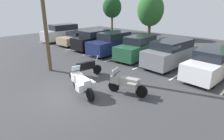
# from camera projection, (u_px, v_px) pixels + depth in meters

# --- Properties ---
(ground) EXTENTS (44.00, 44.00, 0.10)m
(ground) POSITION_uv_depth(u_px,v_px,m) (75.00, 95.00, 9.57)
(ground) COLOR #38383A
(motorcycle_touring) EXTENTS (2.14, 0.98, 1.38)m
(motorcycle_touring) POSITION_uv_depth(u_px,v_px,m) (82.00, 83.00, 9.28)
(motorcycle_touring) COLOR black
(motorcycle_touring) RESTS_ON ground
(motorcycle_second) EXTENTS (0.65, 2.24, 1.26)m
(motorcycle_second) POSITION_uv_depth(u_px,v_px,m) (86.00, 68.00, 11.64)
(motorcycle_second) COLOR black
(motorcycle_second) RESTS_ON ground
(motorcycle_third) EXTENTS (2.02, 1.07, 1.32)m
(motorcycle_third) POSITION_uv_depth(u_px,v_px,m) (126.00, 83.00, 9.33)
(motorcycle_third) COLOR black
(motorcycle_third) RESTS_ON ground
(parking_stripes) EXTENTS (25.48, 4.87, 0.01)m
(parking_stripes) POSITION_uv_depth(u_px,v_px,m) (137.00, 59.00, 15.65)
(parking_stripes) COLOR silver
(parking_stripes) RESTS_ON ground
(car_silver) EXTENTS (2.12, 4.79, 2.04)m
(car_silver) POSITION_uv_depth(u_px,v_px,m) (62.00, 33.00, 22.82)
(car_silver) COLOR #B7B7BC
(car_silver) RESTS_ON ground
(car_tan) EXTENTS (2.16, 4.39, 1.46)m
(car_tan) POSITION_uv_depth(u_px,v_px,m) (77.00, 38.00, 20.96)
(car_tan) COLOR tan
(car_tan) RESTS_ON ground
(car_black) EXTENTS (1.99, 4.29, 1.88)m
(car_black) POSITION_uv_depth(u_px,v_px,m) (93.00, 40.00, 18.78)
(car_black) COLOR black
(car_black) RESTS_ON ground
(car_navy) EXTENTS (1.97, 4.81, 1.93)m
(car_navy) POSITION_uv_depth(u_px,v_px,m) (112.00, 43.00, 17.14)
(car_navy) COLOR navy
(car_navy) RESTS_ON ground
(car_green) EXTENTS (2.12, 4.51, 1.87)m
(car_green) POSITION_uv_depth(u_px,v_px,m) (138.00, 48.00, 15.47)
(car_green) COLOR #235638
(car_green) RESTS_ON ground
(car_grey) EXTENTS (2.22, 4.74, 1.90)m
(car_grey) POSITION_uv_depth(u_px,v_px,m) (170.00, 53.00, 13.60)
(car_grey) COLOR slate
(car_grey) RESTS_ON ground
(car_white) EXTENTS (2.09, 4.89, 1.76)m
(car_white) POSITION_uv_depth(u_px,v_px,m) (212.00, 63.00, 11.52)
(car_white) COLOR white
(car_white) RESTS_ON ground
(utility_pole) EXTENTS (1.74, 0.71, 7.76)m
(utility_pole) POSITION_uv_depth(u_px,v_px,m) (43.00, 9.00, 11.57)
(utility_pole) COLOR brown
(utility_pole) RESTS_ON ground
(tree_right) EXTENTS (3.49, 3.49, 5.73)m
(tree_right) POSITION_uv_depth(u_px,v_px,m) (150.00, 10.00, 24.52)
(tree_right) COLOR #4C3823
(tree_right) RESTS_ON ground
(tree_far_right) EXTENTS (2.97, 2.97, 5.52)m
(tree_far_right) POSITION_uv_depth(u_px,v_px,m) (112.00, 7.00, 29.29)
(tree_far_right) COLOR #4C3823
(tree_far_right) RESTS_ON ground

